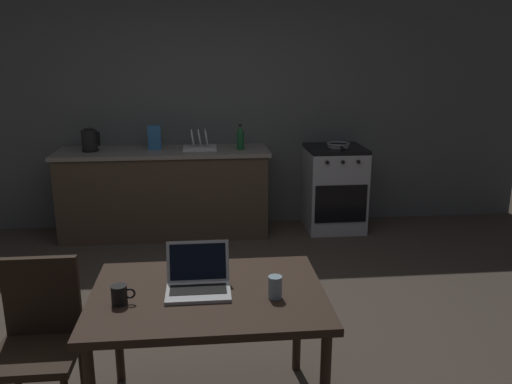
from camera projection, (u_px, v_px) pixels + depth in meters
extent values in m
plane|color=#473D33|center=(225.00, 339.00, 3.52)|extent=(12.00, 12.00, 0.00)
cube|color=#575C59|center=(241.00, 107.00, 5.66)|extent=(6.40, 0.10, 2.59)
cube|color=#4C3D2D|center=(165.00, 194.00, 5.47)|extent=(2.10, 0.60, 0.86)
cube|color=gray|center=(163.00, 152.00, 5.35)|extent=(2.16, 0.64, 0.04)
cube|color=#B7BABF|center=(334.00, 190.00, 5.64)|extent=(0.60, 0.60, 0.86)
cube|color=black|center=(336.00, 149.00, 5.52)|extent=(0.60, 0.60, 0.04)
cube|color=black|center=(341.00, 204.00, 5.36)|extent=(0.54, 0.01, 0.40)
cylinder|color=black|center=(327.00, 162.00, 5.23)|extent=(0.04, 0.02, 0.04)
cylinder|color=black|center=(343.00, 162.00, 5.24)|extent=(0.04, 0.02, 0.04)
cylinder|color=black|center=(359.00, 162.00, 5.26)|extent=(0.04, 0.02, 0.04)
cube|color=#332319|center=(208.00, 296.00, 2.62)|extent=(1.17, 0.84, 0.04)
cylinder|color=#332319|center=(118.00, 328.00, 3.01)|extent=(0.05, 0.05, 0.67)
cylinder|color=#332319|center=(297.00, 319.00, 3.11)|extent=(0.05, 0.05, 0.67)
cube|color=#2D2116|center=(36.00, 355.00, 2.57)|extent=(0.40, 0.40, 0.04)
cube|color=#2D2116|center=(42.00, 296.00, 2.68)|extent=(0.38, 0.04, 0.42)
cylinder|color=#2D2116|center=(17.00, 377.00, 2.77)|extent=(0.04, 0.04, 0.42)
cylinder|color=#2D2116|center=(83.00, 373.00, 2.81)|extent=(0.04, 0.04, 0.42)
cube|color=silver|center=(198.00, 293.00, 2.59)|extent=(0.32, 0.22, 0.02)
cube|color=black|center=(198.00, 289.00, 2.60)|extent=(0.28, 0.12, 0.00)
cube|color=silver|center=(198.00, 261.00, 2.70)|extent=(0.32, 0.07, 0.20)
cube|color=black|center=(198.00, 262.00, 2.69)|extent=(0.29, 0.06, 0.18)
cylinder|color=black|center=(90.00, 150.00, 5.27)|extent=(0.16, 0.16, 0.02)
cylinder|color=black|center=(89.00, 140.00, 5.24)|extent=(0.15, 0.15, 0.20)
cylinder|color=black|center=(89.00, 129.00, 5.22)|extent=(0.09, 0.09, 0.02)
cube|color=black|center=(99.00, 139.00, 5.25)|extent=(0.02, 0.02, 0.14)
cylinder|color=#19592D|center=(240.00, 141.00, 5.35)|extent=(0.07, 0.07, 0.18)
cone|color=#19592D|center=(240.00, 129.00, 5.32)|extent=(0.07, 0.07, 0.06)
cylinder|color=black|center=(240.00, 125.00, 5.31)|extent=(0.03, 0.03, 0.02)
cylinder|color=gray|center=(338.00, 147.00, 5.50)|extent=(0.23, 0.23, 0.01)
torus|color=gray|center=(338.00, 144.00, 5.49)|extent=(0.24, 0.24, 0.02)
cylinder|color=black|center=(343.00, 149.00, 5.30)|extent=(0.02, 0.18, 0.02)
cylinder|color=black|center=(119.00, 295.00, 2.48)|extent=(0.08, 0.08, 0.09)
torus|color=black|center=(130.00, 293.00, 2.48)|extent=(0.05, 0.01, 0.05)
cylinder|color=#99B7C6|center=(275.00, 287.00, 2.54)|extent=(0.07, 0.07, 0.11)
cube|color=#3372B2|center=(154.00, 138.00, 5.32)|extent=(0.13, 0.05, 0.25)
cube|color=silver|center=(200.00, 148.00, 5.38)|extent=(0.34, 0.26, 0.03)
cylinder|color=white|center=(193.00, 138.00, 5.34)|extent=(0.04, 0.18, 0.18)
cylinder|color=white|center=(200.00, 138.00, 5.35)|extent=(0.04, 0.18, 0.18)
cylinder|color=white|center=(206.00, 138.00, 5.36)|extent=(0.04, 0.18, 0.18)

